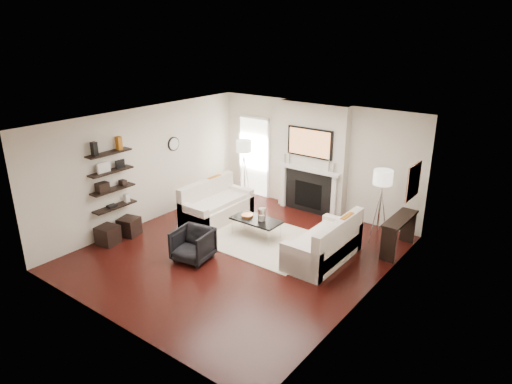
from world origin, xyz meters
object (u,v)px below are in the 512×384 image
Objects in this scene: loveseat_right_base at (322,250)px; lamp_left_shade at (244,146)px; loveseat_left_base at (217,211)px; armchair at (193,243)px; ottoman_near at (129,226)px; lamp_right_shade at (383,177)px; coffee_table at (256,220)px.

lamp_left_shade is at bearing 152.47° from loveseat_right_base.
lamp_left_shade is (-0.37, 1.50, 1.24)m from loveseat_left_base.
loveseat_right_base is 2.56m from armchair.
ottoman_near is (-0.62, -3.32, -1.25)m from lamp_left_shade.
loveseat_left_base is 3.93m from lamp_right_shade.
lamp_left_shade reaches higher than loveseat_left_base.
lamp_left_shade is 3.91m from lamp_right_shade.
coffee_table is 2.75× the size of ottoman_near.
lamp_left_shade is at bearing 79.43° from ottoman_near.
lamp_left_shade reaches higher than ottoman_near.
armchair is 1.78× the size of lamp_left_shade.
loveseat_left_base and loveseat_right_base have the same top height.
coffee_table is 2.63m from lamp_left_shade.
loveseat_left_base is 4.50× the size of lamp_right_shade.
lamp_left_shade reaches higher than armchair.
lamp_right_shade is at bearing 39.37° from armchair.
loveseat_left_base is at bearing 175.17° from loveseat_right_base.
loveseat_left_base is at bearing 61.49° from ottoman_near.
ottoman_near is at bearing -100.57° from lamp_left_shade.
loveseat_left_base is at bearing 170.93° from coffee_table.
ottoman_near is at bearing -118.51° from loveseat_left_base.
loveseat_right_base is at bearing -1.43° from coffee_table.
coffee_table is 2.82m from ottoman_near.
loveseat_right_base is 2.53× the size of armchair.
lamp_left_shade is 1.00× the size of ottoman_near.
lamp_left_shade is at bearing 175.63° from lamp_right_shade.
loveseat_right_base is 4.29m from ottoman_near.
armchair is at bearing -130.79° from lamp_right_shade.
armchair is 3.71m from lamp_left_shade.
lamp_right_shade is at bearing 18.82° from loveseat_left_base.
loveseat_right_base is at bearing 26.96° from armchair.
lamp_left_shade is at bearing 102.03° from armchair.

